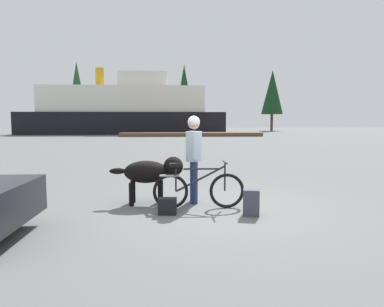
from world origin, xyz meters
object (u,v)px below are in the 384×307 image
person_cyclist (194,150)px  handbag_pannier (168,206)px  dog (151,172)px  backpack (251,203)px  ferry_boat (125,111)px  bicycle (198,189)px

person_cyclist → handbag_pannier: bearing=-121.3°
dog → handbag_pannier: bearing=-68.5°
backpack → ferry_boat: 40.31m
backpack → ferry_boat: ferry_boat is taller
bicycle → ferry_boat: bearing=98.8°
bicycle → backpack: size_ratio=3.77×
dog → backpack: size_ratio=3.16×
dog → handbag_pannier: dog is taller
bicycle → dog: 1.02m
dog → backpack: 2.06m
person_cyclist → backpack: (0.92, -1.05, -0.82)m
dog → ferry_boat: ferry_boat is taller
ferry_boat → bicycle: bearing=-81.2°
bicycle → person_cyclist: bearing=94.8°
person_cyclist → backpack: 1.62m
bicycle → dog: (-0.88, 0.43, 0.27)m
person_cyclist → dog: size_ratio=1.21×
person_cyclist → dog: person_cyclist is taller
backpack → handbag_pannier: (-1.45, 0.18, -0.08)m
handbag_pannier → bicycle: bearing=32.9°
dog → ferry_boat: size_ratio=0.06×
handbag_pannier → person_cyclist: bearing=58.7°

